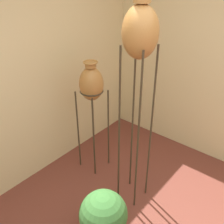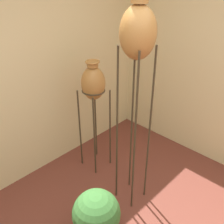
{
  "view_description": "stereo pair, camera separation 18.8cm",
  "coord_description": "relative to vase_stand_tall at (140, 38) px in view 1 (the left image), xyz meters",
  "views": [
    {
      "loc": [
        -1.21,
        -0.47,
        2.4
      ],
      "look_at": [
        0.73,
        1.14,
        0.97
      ],
      "focal_mm": 42.0,
      "sensor_mm": 36.0,
      "label": 1
    },
    {
      "loc": [
        -1.08,
        -0.61,
        2.4
      ],
      "look_at": [
        0.73,
        1.14,
        0.97
      ],
      "focal_mm": 42.0,
      "sensor_mm": 36.0,
      "label": 2
    }
  ],
  "objects": [
    {
      "name": "vase_stand_tall",
      "position": [
        0.0,
        0.0,
        0.0
      ],
      "size": [
        0.32,
        0.32,
        2.21
      ],
      "color": "#382D1E",
      "rests_on": "ground_plane"
    },
    {
      "name": "vase_stand_medium",
      "position": [
        0.11,
        0.71,
        -0.68
      ],
      "size": [
        0.29,
        0.29,
        1.46
      ],
      "color": "#382D1E",
      "rests_on": "ground_plane"
    },
    {
      "name": "wall_back",
      "position": [
        -0.67,
        1.22,
        -0.5
      ],
      "size": [
        7.93,
        0.06,
        2.7
      ],
      "color": "beige",
      "rests_on": "ground_plane"
    },
    {
      "name": "potted_plant",
      "position": [
        -0.67,
        -0.14,
        -1.52
      ],
      "size": [
        0.46,
        0.46,
        0.61
      ],
      "color": "olive",
      "rests_on": "ground_plane"
    }
  ]
}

